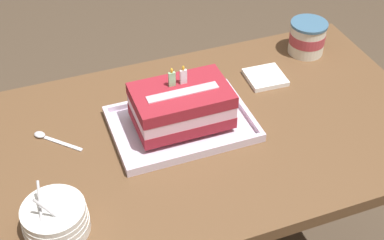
{
  "coord_description": "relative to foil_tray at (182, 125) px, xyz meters",
  "views": [
    {
      "loc": [
        -0.39,
        -0.96,
        1.64
      ],
      "look_at": [
        -0.02,
        0.02,
        0.75
      ],
      "focal_mm": 49.96,
      "sensor_mm": 36.0,
      "label": 1
    }
  ],
  "objects": [
    {
      "name": "birthday_cake",
      "position": [
        0.0,
        0.0,
        0.07
      ],
      "size": [
        0.24,
        0.15,
        0.15
      ],
      "color": "maroon",
      "rests_on": "foil_tray"
    },
    {
      "name": "bowl_stack",
      "position": [
        -0.36,
        -0.22,
        0.03
      ],
      "size": [
        0.14,
        0.14,
        0.12
      ],
      "color": "white",
      "rests_on": "dining_table"
    },
    {
      "name": "serving_spoon_near_tray",
      "position": [
        -0.34,
        0.08,
        -0.0
      ],
      "size": [
        0.11,
        0.11,
        0.01
      ],
      "color": "silver",
      "rests_on": "dining_table"
    },
    {
      "name": "dining_table",
      "position": [
        0.05,
        -0.03,
        -0.11
      ],
      "size": [
        1.21,
        0.71,
        0.72
      ],
      "color": "brown",
      "rests_on": "ground_plane"
    },
    {
      "name": "foil_tray",
      "position": [
        0.0,
        0.0,
        0.0
      ],
      "size": [
        0.36,
        0.25,
        0.02
      ],
      "color": "silver",
      "rests_on": "dining_table"
    },
    {
      "name": "napkin_pile",
      "position": [
        0.3,
        0.11,
        0.0
      ],
      "size": [
        0.11,
        0.11,
        0.01
      ],
      "color": "white",
      "rests_on": "dining_table"
    },
    {
      "name": "ice_cream_tub",
      "position": [
        0.48,
        0.2,
        0.05
      ],
      "size": [
        0.11,
        0.11,
        0.1
      ],
      "color": "silver",
      "rests_on": "dining_table"
    }
  ]
}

